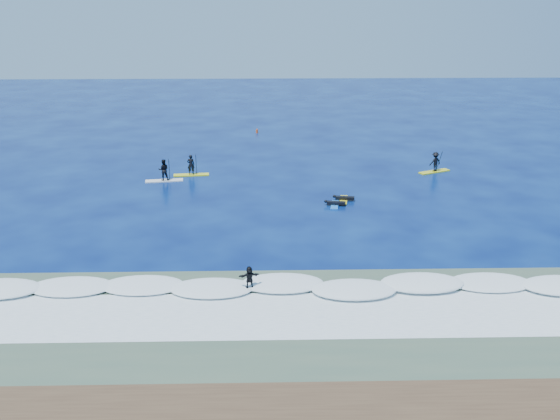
{
  "coord_description": "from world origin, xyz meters",
  "views": [
    {
      "loc": [
        0.09,
        -41.9,
        16.03
      ],
      "look_at": [
        1.15,
        1.84,
        0.6
      ],
      "focal_mm": 40.0,
      "sensor_mm": 36.0,
      "label": 1
    }
  ],
  "objects_px": {
    "sup_paddler_left": "(191,168)",
    "wave_surfer": "(249,279)",
    "marker_buoy": "(257,131)",
    "sup_paddler_right": "(435,163)",
    "sup_paddler_center": "(164,172)",
    "prone_paddler_near": "(344,199)",
    "prone_paddler_far": "(335,204)"
  },
  "relations": [
    {
      "from": "prone_paddler_near",
      "to": "prone_paddler_far",
      "type": "xyz_separation_m",
      "value": [
        -0.84,
        -1.22,
        -0.01
      ]
    },
    {
      "from": "sup_paddler_center",
      "to": "prone_paddler_near",
      "type": "height_order",
      "value": "sup_paddler_center"
    },
    {
      "from": "sup_paddler_left",
      "to": "marker_buoy",
      "type": "bearing_deg",
      "value": 66.16
    },
    {
      "from": "sup_paddler_center",
      "to": "sup_paddler_right",
      "type": "distance_m",
      "value": 24.93
    },
    {
      "from": "wave_surfer",
      "to": "marker_buoy",
      "type": "distance_m",
      "value": 41.43
    },
    {
      "from": "sup_paddler_left",
      "to": "prone_paddler_far",
      "type": "distance_m",
      "value": 15.14
    },
    {
      "from": "sup_paddler_right",
      "to": "wave_surfer",
      "type": "xyz_separation_m",
      "value": [
        -16.75,
        -24.09,
        -0.08
      ]
    },
    {
      "from": "prone_paddler_near",
      "to": "marker_buoy",
      "type": "height_order",
      "value": "marker_buoy"
    },
    {
      "from": "sup_paddler_center",
      "to": "prone_paddler_far",
      "type": "distance_m",
      "value": 16.12
    },
    {
      "from": "sup_paddler_left",
      "to": "sup_paddler_right",
      "type": "distance_m",
      "value": 22.62
    },
    {
      "from": "sup_paddler_right",
      "to": "marker_buoy",
      "type": "relative_size",
      "value": 5.24
    },
    {
      "from": "sup_paddler_right",
      "to": "wave_surfer",
      "type": "distance_m",
      "value": 29.34
    },
    {
      "from": "sup_paddler_right",
      "to": "prone_paddler_near",
      "type": "height_order",
      "value": "sup_paddler_right"
    },
    {
      "from": "prone_paddler_near",
      "to": "prone_paddler_far",
      "type": "bearing_deg",
      "value": 154.88
    },
    {
      "from": "prone_paddler_near",
      "to": "wave_surfer",
      "type": "bearing_deg",
      "value": 164.88
    },
    {
      "from": "wave_surfer",
      "to": "marker_buoy",
      "type": "xyz_separation_m",
      "value": [
        -0.03,
        41.43,
        -0.52
      ]
    },
    {
      "from": "sup_paddler_right",
      "to": "marker_buoy",
      "type": "distance_m",
      "value": 24.13
    },
    {
      "from": "sup_paddler_center",
      "to": "prone_paddler_near",
      "type": "distance_m",
      "value": 16.41
    },
    {
      "from": "sup_paddler_left",
      "to": "wave_surfer",
      "type": "relative_size",
      "value": 1.66
    },
    {
      "from": "wave_surfer",
      "to": "sup_paddler_left",
      "type": "bearing_deg",
      "value": 90.65
    },
    {
      "from": "sup_paddler_center",
      "to": "wave_surfer",
      "type": "relative_size",
      "value": 1.71
    },
    {
      "from": "sup_paddler_right",
      "to": "prone_paddler_near",
      "type": "distance_m",
      "value": 12.54
    },
    {
      "from": "sup_paddler_left",
      "to": "prone_paddler_near",
      "type": "bearing_deg",
      "value": -35.89
    },
    {
      "from": "sup_paddler_center",
      "to": "sup_paddler_left",
      "type": "bearing_deg",
      "value": 30.76
    },
    {
      "from": "prone_paddler_near",
      "to": "marker_buoy",
      "type": "distance_m",
      "value": 26.51
    },
    {
      "from": "sup_paddler_center",
      "to": "prone_paddler_far",
      "type": "xyz_separation_m",
      "value": [
        14.49,
        -7.03,
        -0.72
      ]
    },
    {
      "from": "prone_paddler_far",
      "to": "sup_paddler_center",
      "type": "bearing_deg",
      "value": 73.51
    },
    {
      "from": "sup_paddler_right",
      "to": "sup_paddler_left",
      "type": "bearing_deg",
      "value": 156.08
    },
    {
      "from": "marker_buoy",
      "to": "sup_paddler_right",
      "type": "bearing_deg",
      "value": -45.94
    },
    {
      "from": "sup_paddler_right",
      "to": "wave_surfer",
      "type": "height_order",
      "value": "sup_paddler_right"
    },
    {
      "from": "sup_paddler_left",
      "to": "marker_buoy",
      "type": "height_order",
      "value": "sup_paddler_left"
    },
    {
      "from": "sup_paddler_right",
      "to": "sup_paddler_center",
      "type": "bearing_deg",
      "value": 160.1
    }
  ]
}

